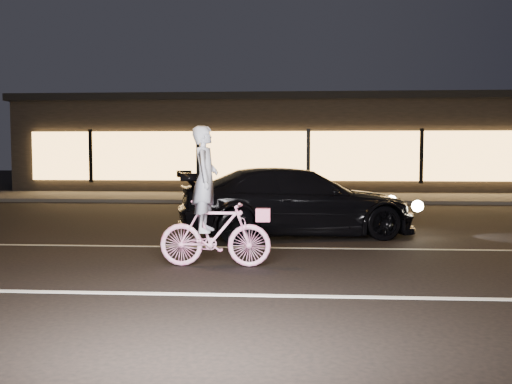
{
  "coord_description": "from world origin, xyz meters",
  "views": [
    {
      "loc": [
        -0.57,
        -8.34,
        1.75
      ],
      "look_at": [
        -1.17,
        0.6,
        1.12
      ],
      "focal_mm": 40.0,
      "sensor_mm": 36.0,
      "label": 1
    }
  ],
  "objects": [
    {
      "name": "lane_stripe_far",
      "position": [
        0.0,
        2.0,
        0.0
      ],
      "size": [
        60.0,
        0.1,
        0.01
      ],
      "primitive_type": "cube",
      "color": "gray",
      "rests_on": "ground"
    },
    {
      "name": "cyclist",
      "position": [
        -1.81,
        0.22,
        0.77
      ],
      "size": [
        1.71,
        0.59,
        2.15
      ],
      "rotation": [
        0.0,
        0.0,
        1.57
      ],
      "color": "#FF3DA6",
      "rests_on": "ground"
    },
    {
      "name": "lane_stripe_near",
      "position": [
        0.0,
        -1.5,
        0.0
      ],
      "size": [
        60.0,
        0.12,
        0.01
      ],
      "primitive_type": "cube",
      "color": "silver",
      "rests_on": "ground"
    },
    {
      "name": "sidewalk",
      "position": [
        0.0,
        13.0,
        0.06
      ],
      "size": [
        30.0,
        4.0,
        0.12
      ],
      "primitive_type": "cube",
      "color": "#383533",
      "rests_on": "ground"
    },
    {
      "name": "storefront",
      "position": [
        0.0,
        18.97,
        2.15
      ],
      "size": [
        25.4,
        8.42,
        4.2
      ],
      "color": "black",
      "rests_on": "ground"
    },
    {
      "name": "ground",
      "position": [
        0.0,
        0.0,
        0.0
      ],
      "size": [
        90.0,
        90.0,
        0.0
      ],
      "primitive_type": "plane",
      "color": "black",
      "rests_on": "ground"
    },
    {
      "name": "sedan",
      "position": [
        -0.5,
        3.48,
        0.72
      ],
      "size": [
        5.27,
        3.12,
        1.43
      ],
      "rotation": [
        0.0,
        0.0,
        1.81
      ],
      "color": "black",
      "rests_on": "ground"
    }
  ]
}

